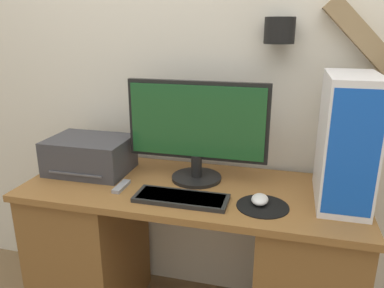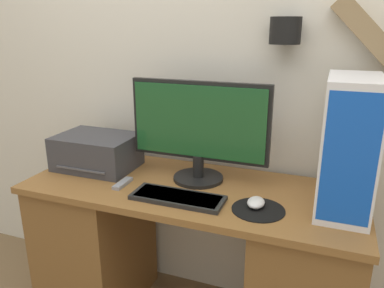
{
  "view_description": "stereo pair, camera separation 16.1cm",
  "coord_description": "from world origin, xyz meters",
  "px_view_note": "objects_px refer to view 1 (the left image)",
  "views": [
    {
      "loc": [
        0.39,
        -1.19,
        1.46
      ],
      "look_at": [
        0.01,
        0.29,
        0.97
      ],
      "focal_mm": 35.0,
      "sensor_mm": 36.0,
      "label": 1
    },
    {
      "loc": [
        0.55,
        -1.14,
        1.46
      ],
      "look_at": [
        0.01,
        0.29,
        0.97
      ],
      "focal_mm": 35.0,
      "sensor_mm": 36.0,
      "label": 2
    }
  ],
  "objects_px": {
    "monitor": "(197,127)",
    "computer_tower": "(346,140)",
    "printer": "(90,155)",
    "keyboard": "(180,198)",
    "remote_control": "(121,186)",
    "mouse": "(260,199)"
  },
  "relations": [
    {
      "from": "monitor",
      "to": "computer_tower",
      "type": "relative_size",
      "value": 1.24
    },
    {
      "from": "printer",
      "to": "computer_tower",
      "type": "bearing_deg",
      "value": -1.58
    },
    {
      "from": "keyboard",
      "to": "computer_tower",
      "type": "relative_size",
      "value": 0.75
    },
    {
      "from": "computer_tower",
      "to": "keyboard",
      "type": "bearing_deg",
      "value": -165.29
    },
    {
      "from": "monitor",
      "to": "remote_control",
      "type": "bearing_deg",
      "value": -148.28
    },
    {
      "from": "monitor",
      "to": "computer_tower",
      "type": "xyz_separation_m",
      "value": [
        0.62,
        -0.07,
        0.01
      ]
    },
    {
      "from": "printer",
      "to": "remote_control",
      "type": "bearing_deg",
      "value": -32.81
    },
    {
      "from": "keyboard",
      "to": "remote_control",
      "type": "distance_m",
      "value": 0.29
    },
    {
      "from": "monitor",
      "to": "mouse",
      "type": "distance_m",
      "value": 0.43
    },
    {
      "from": "keyboard",
      "to": "mouse",
      "type": "xyz_separation_m",
      "value": [
        0.32,
        0.04,
        0.01
      ]
    },
    {
      "from": "mouse",
      "to": "monitor",
      "type": "bearing_deg",
      "value": 148.71
    },
    {
      "from": "keyboard",
      "to": "mouse",
      "type": "bearing_deg",
      "value": 7.95
    },
    {
      "from": "computer_tower",
      "to": "printer",
      "type": "bearing_deg",
      "value": 178.42
    },
    {
      "from": "keyboard",
      "to": "mouse",
      "type": "relative_size",
      "value": 4.12
    },
    {
      "from": "computer_tower",
      "to": "remote_control",
      "type": "distance_m",
      "value": 0.96
    },
    {
      "from": "mouse",
      "to": "computer_tower",
      "type": "relative_size",
      "value": 0.18
    },
    {
      "from": "monitor",
      "to": "mouse",
      "type": "relative_size",
      "value": 6.82
    },
    {
      "from": "monitor",
      "to": "keyboard",
      "type": "height_order",
      "value": "monitor"
    },
    {
      "from": "mouse",
      "to": "remote_control",
      "type": "distance_m",
      "value": 0.6
    },
    {
      "from": "monitor",
      "to": "printer",
      "type": "distance_m",
      "value": 0.56
    },
    {
      "from": "monitor",
      "to": "remote_control",
      "type": "relative_size",
      "value": 5.07
    },
    {
      "from": "printer",
      "to": "monitor",
      "type": "bearing_deg",
      "value": 3.67
    }
  ]
}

